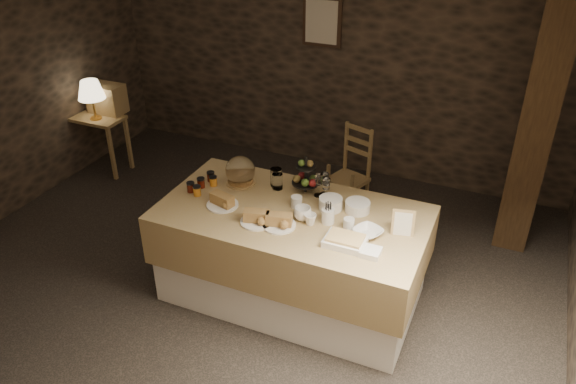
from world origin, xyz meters
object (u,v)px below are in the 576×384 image
at_px(table_lamp, 91,90).
at_px(chair, 350,166).
at_px(wine_rack, 107,98).
at_px(timber_column, 538,120).
at_px(buffet_table, 292,249).
at_px(console_table, 97,127).
at_px(fruit_stand, 306,179).

xyz_separation_m(table_lamp, chair, (2.89, 0.68, -0.68)).
distance_m(wine_rack, chair, 2.97).
xyz_separation_m(table_lamp, timber_column, (4.65, 0.43, 0.26)).
height_order(buffet_table, chair, buffet_table).
bearing_deg(console_table, fruit_stand, -16.34).
distance_m(wine_rack, timber_column, 4.68).
relative_size(timber_column, fruit_stand, 7.83).
bearing_deg(wine_rack, console_table, -105.52).
height_order(table_lamp, fruit_stand, fruit_stand).
bearing_deg(timber_column, fruit_stand, -143.17).
bearing_deg(wine_rack, table_lamp, -90.00).
distance_m(table_lamp, chair, 3.05).
bearing_deg(fruit_stand, table_lamp, 164.29).
relative_size(wine_rack, chair, 0.67).
distance_m(wine_rack, fruit_stand, 3.15).
xyz_separation_m(buffet_table, console_table, (-3.04, 1.22, 0.07)).
bearing_deg(chair, wine_rack, -152.87).
bearing_deg(wine_rack, chair, 8.89).
bearing_deg(chair, buffet_table, -68.95).
xyz_separation_m(wine_rack, timber_column, (4.65, 0.20, 0.44)).
height_order(wine_rack, chair, wine_rack).
bearing_deg(table_lamp, chair, 13.27).
distance_m(table_lamp, wine_rack, 0.29).
bearing_deg(console_table, table_lamp, -45.00).
bearing_deg(fruit_stand, timber_column, 36.83).
bearing_deg(table_lamp, console_table, 135.00).
height_order(wine_rack, timber_column, timber_column).
xyz_separation_m(chair, timber_column, (1.76, -0.25, 0.94)).
distance_m(console_table, chair, 3.02).
relative_size(table_lamp, wine_rack, 1.10).
height_order(console_table, wine_rack, wine_rack).
distance_m(chair, timber_column, 2.01).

